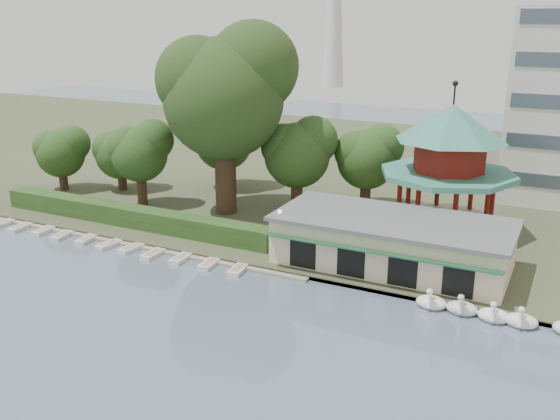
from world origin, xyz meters
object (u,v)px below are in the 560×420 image
Objects in this scene: boathouse at (392,241)px; pavilion at (449,156)px; dock at (135,244)px; big_tree at (226,88)px.

pavilion is at bearing 78.72° from boathouse.
pavilion is at bearing 31.66° from dock.
pavilion is at bearing 10.36° from big_tree.
pavilion is (2.00, 10.03, 5.11)m from boathouse.
dock is 17.07m from big_tree.
boathouse is at bearing -18.26° from big_tree.
boathouse is 22.41m from big_tree.
dock is 1.81× the size of big_tree.
big_tree is at bearing 73.96° from dock.
boathouse is at bearing 12.24° from dock.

